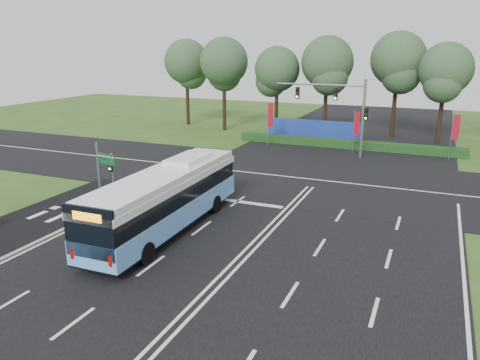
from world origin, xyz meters
name	(u,v)px	position (x,y,z in m)	size (l,w,h in m)	color
ground	(258,238)	(0.00, 0.00, 0.00)	(120.00, 120.00, 0.00)	#2E511B
road_main	(258,238)	(0.00, 0.00, 0.02)	(20.00, 120.00, 0.04)	black
road_cross	(315,180)	(0.00, 12.00, 0.03)	(120.00, 14.00, 0.05)	black
bike_path	(33,223)	(-12.50, -3.00, 0.03)	(5.00, 18.00, 0.06)	black
kerb_strip	(66,228)	(-10.10, -3.00, 0.06)	(0.25, 18.00, 0.12)	gray
city_bus	(166,199)	(-4.89, -0.94, 1.81)	(2.88, 12.55, 3.59)	#639EE6
pedestrian_signal	(112,174)	(-10.98, 2.34, 1.70)	(0.29, 0.40, 3.11)	gray
street_sign	(102,169)	(-10.11, 0.36, 2.62)	(1.61, 0.41, 4.18)	gray
banner_flag_left	(270,118)	(-7.41, 22.72, 2.86)	(0.62, 0.26, 4.37)	gray
banner_flag_mid	(356,126)	(1.19, 22.20, 2.66)	(0.57, 0.24, 4.04)	gray
banner_flag_right	(455,130)	(9.50, 22.90, 2.71)	(0.60, 0.20, 4.13)	gray
traffic_light_gantry	(343,105)	(0.21, 20.50, 4.66)	(8.41, 0.28, 7.00)	gray
hedge	(346,144)	(0.00, 24.50, 0.40)	(22.00, 1.20, 0.80)	#143613
blue_hoarding	(313,130)	(-4.00, 27.00, 1.10)	(10.00, 0.30, 2.20)	#1C389A
eucalyptus_row	(330,64)	(-3.37, 30.80, 7.84)	(41.94, 8.87, 11.33)	black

